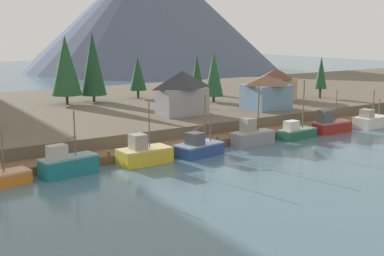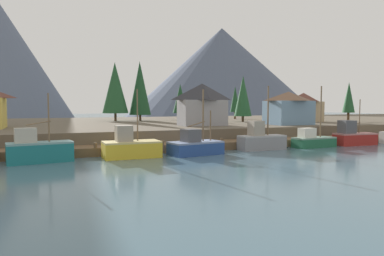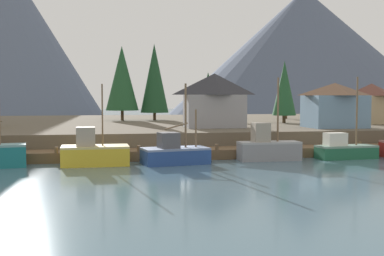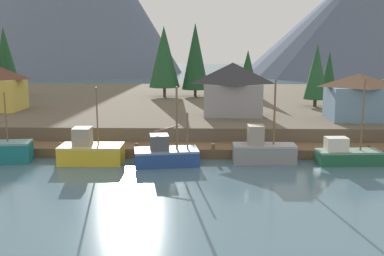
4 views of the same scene
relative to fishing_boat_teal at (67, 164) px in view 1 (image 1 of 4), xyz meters
name	(u,v)px [view 1 (image 1 of 4)]	position (x,y,z in m)	size (l,w,h in m)	color
ground_plane	(124,131)	(17.84, 21.80, -1.77)	(400.00, 400.00, 1.00)	#476675
dock	(185,145)	(17.84, 3.79, -0.76)	(80.00, 4.00, 1.60)	brown
shoreline_bank	(94,111)	(17.84, 33.80, -0.02)	(400.00, 56.00, 2.50)	brown
mountain_central_peak	(151,10)	(88.03, 136.04, 22.60)	(104.76, 104.76, 47.73)	#4C566B
fishing_boat_teal	(67,164)	(0.00, 0.00, 0.00)	(6.54, 3.29, 7.10)	#196B70
fishing_boat_yellow	(144,154)	(9.46, -0.01, -0.09)	(6.31, 3.29, 7.67)	gold
fishing_boat_blue	(198,148)	(17.07, -0.45, -0.23)	(6.69, 4.12, 7.74)	navy
fishing_boat_grey	(252,136)	(26.83, 0.54, 0.04)	(6.26, 2.29, 8.42)	gray
fishing_boat_green	(296,132)	(35.14, 0.29, -0.30)	(6.40, 2.75, 8.54)	#1E5B3D
fishing_boat_red	(331,125)	(42.58, 0.33, -0.01)	(6.36, 2.72, 6.75)	maroon
fishing_boat_white	(371,121)	(51.68, -0.15, -0.20)	(6.49, 3.55, 6.08)	silver
house_blue	(266,92)	(39.85, 12.24, 4.16)	(7.37, 6.03, 5.74)	#6689A8
house_grey	(182,93)	(24.56, 14.84, 4.79)	(7.84, 4.51, 6.95)	gray
house_tan	(276,84)	(49.86, 20.59, 4.26)	(5.98, 6.23, 5.93)	tan
conifer_near_left	(321,73)	(58.64, 17.22, 6.18)	(2.49, 2.49, 8.13)	#4C3823
conifer_near_right	(93,64)	(19.23, 36.91, 8.34)	(4.76, 4.76, 12.93)	#4C3823
conifer_mid_left	(197,70)	(42.97, 37.45, 6.10)	(2.48, 2.48, 8.07)	#4C3823
conifer_mid_right	(138,73)	(28.53, 36.89, 6.12)	(3.38, 3.38, 8.21)	#4C3823
conifer_back_left	(214,74)	(37.51, 24.04, 6.50)	(3.59, 3.59, 9.39)	#4C3823
conifer_back_right	(66,65)	(13.76, 36.29, 8.27)	(5.44, 5.44, 12.38)	#4C3823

